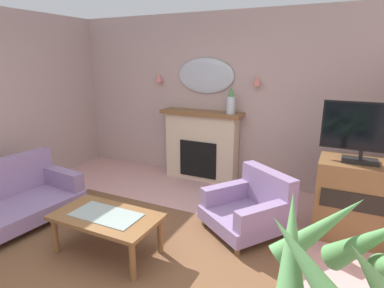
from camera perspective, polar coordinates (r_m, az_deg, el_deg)
floor at (r=3.39m, az=-14.58°, el=-22.18°), size 6.23×6.56×0.10m
wall_back at (r=5.19m, az=4.95°, el=8.13°), size 6.23×0.10×2.68m
patterned_rug at (r=3.48m, az=-12.40°, el=-19.80°), size 3.20×2.40×0.01m
fireplace at (r=5.23m, az=1.69°, el=-0.40°), size 1.36×0.36×1.16m
mantel_vase_centre at (r=4.86m, az=7.06°, el=7.67°), size 0.13×0.13×0.42m
wall_mirror at (r=5.17m, az=2.45°, el=12.24°), size 0.96×0.06×0.56m
wall_sconce_left at (r=5.52m, az=-6.06°, el=11.85°), size 0.14×0.14×0.14m
wall_sconce_right at (r=4.85m, az=11.64°, el=11.16°), size 0.14×0.14×0.14m
coffee_table at (r=3.42m, az=-15.25°, el=-13.14°), size 1.10×0.60×0.45m
armchair_in_corner at (r=3.82m, az=10.63°, el=-11.03°), size 1.13×1.13×0.71m
tv_cabinet at (r=4.02m, az=27.27°, el=-8.93°), size 0.80×0.57×0.90m
tv_flatscreen at (r=3.77m, az=28.74°, el=2.10°), size 0.84×0.24×0.65m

